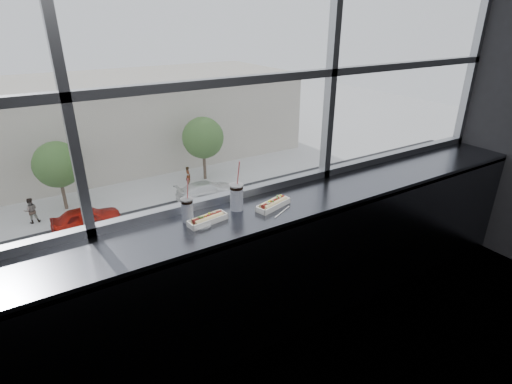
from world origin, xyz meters
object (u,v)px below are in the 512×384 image
car_far_c (207,188)px  pedestrian_d (188,174)px  hotdog_tray_right (273,204)px  tree_right (203,138)px  soda_cup_left (187,209)px  car_near_c (66,290)px  car_near_d (203,246)px  car_far_b (86,214)px  soda_cup_right (237,196)px  pedestrian_b (30,208)px  wrapper (203,226)px  tree_center (57,165)px  loose_straw (282,212)px  hotdog_tray_left (208,219)px

car_far_c → pedestrian_d: size_ratio=2.81×
hotdog_tray_right → tree_right: 31.87m
soda_cup_left → car_near_c: (-0.42, 16.16, -11.17)m
car_near_d → car_far_b: bearing=33.4°
hotdog_tray_right → car_near_c: hotdog_tray_right is taller
hotdog_tray_right → soda_cup_right: 0.29m
car_far_b → pedestrian_d: 9.51m
car_far_c → pedestrian_b: bearing=77.8°
soda_cup_left → tree_right: soda_cup_left is taller
car_near_c → soda_cup_right: bearing=-178.1°
soda_cup_left → pedestrian_d: size_ratio=0.16×
soda_cup_right → wrapper: size_ratio=3.44×
pedestrian_d → hotdog_tray_right: bearing=159.7°
wrapper → car_far_c: bearing=65.8°
car_far_b → car_far_c: 9.01m
soda_cup_left → pedestrian_b: bearing=92.4°
tree_right → car_near_c: bearing=-137.5°
wrapper → car_far_b: bearing=85.5°
car_near_c → tree_center: bearing=-8.5°
hotdog_tray_right → pedestrian_d: bearing=53.8°
hotdog_tray_right → pedestrian_b: (-1.76, 27.14, -10.97)m
pedestrian_b → wrapper: bearing=92.5°
hotdog_tray_right → soda_cup_left: bearing=152.0°
loose_straw → car_near_d: (6.30, 16.40, -10.98)m
car_far_c → car_near_c: 13.93m
hotdog_tray_left → pedestrian_b: 29.26m
wrapper → tree_center: size_ratio=0.02×
loose_straw → hotdog_tray_right: bearing=69.7°
hotdog_tray_right → car_near_d: (6.31, 16.30, -11.00)m
soda_cup_left → hotdog_tray_right: bearing=-12.1°
wrapper → tree_right: (12.64, 28.31, -8.32)m
hotdog_tray_right → car_near_d: hotdog_tray_right is taller
pedestrian_b → pedestrian_d: 12.00m
hotdog_tray_right → car_near_c: size_ratio=0.05×
soda_cup_right → soda_cup_left: bearing=176.8°
soda_cup_right → car_far_b: size_ratio=0.06×
pedestrian_d → tree_center: (-9.67, 0.60, 2.52)m
soda_cup_right → car_far_c: soda_cup_right is taller
hotdog_tray_left → car_near_c: hotdog_tray_left is taller
hotdog_tray_right → tree_right: bearing=51.0°
loose_straw → car_near_d: 20.72m
car_far_c → car_near_c: bearing=126.1°
car_far_c → car_near_d: bearing=154.2°
car_far_b → pedestrian_b: bearing=47.6°
pedestrian_b → tree_right: 14.11m
wrapper → car_far_c: size_ratio=0.02×
soda_cup_right → car_near_d: soda_cup_right is taller
pedestrian_d → soda_cup_right: bearing=159.2°
tree_center → tree_right: (11.50, 0.00, 0.22)m
pedestrian_b → car_far_c: bearing=166.8°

